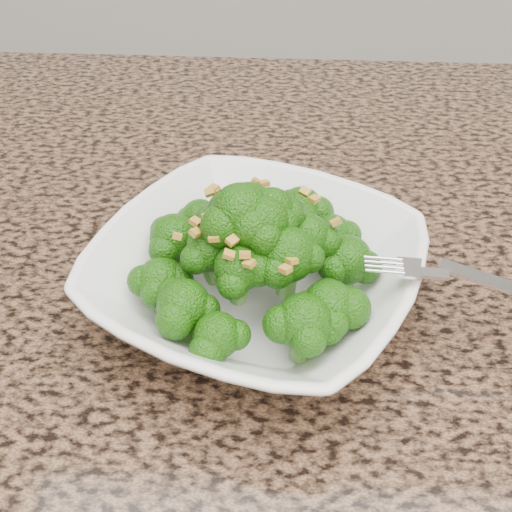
# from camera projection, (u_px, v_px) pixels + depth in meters

# --- Properties ---
(granite_counter) EXTENTS (1.64, 1.04, 0.03)m
(granite_counter) POSITION_uv_depth(u_px,v_px,m) (308.00, 353.00, 0.49)
(granite_counter) COLOR brown
(granite_counter) RESTS_ON cabinet
(bowl) EXTENTS (0.32, 0.32, 0.06)m
(bowl) POSITION_uv_depth(u_px,v_px,m) (256.00, 277.00, 0.49)
(bowl) COLOR white
(bowl) RESTS_ON granite_counter
(broccoli_pile) EXTENTS (0.21, 0.21, 0.07)m
(broccoli_pile) POSITION_uv_depth(u_px,v_px,m) (256.00, 207.00, 0.45)
(broccoli_pile) COLOR #1F5F0A
(broccoli_pile) RESTS_ON bowl
(garlic_topping) EXTENTS (0.13, 0.13, 0.01)m
(garlic_topping) POSITION_uv_depth(u_px,v_px,m) (256.00, 159.00, 0.42)
(garlic_topping) COLOR gold
(garlic_topping) RESTS_ON broccoli_pile
(fork) EXTENTS (0.17, 0.06, 0.01)m
(fork) POSITION_uv_depth(u_px,v_px,m) (439.00, 274.00, 0.44)
(fork) COLOR silver
(fork) RESTS_ON bowl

